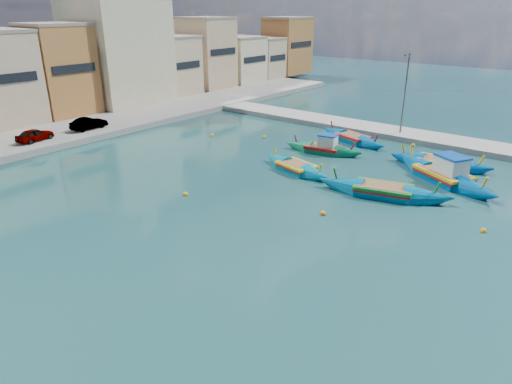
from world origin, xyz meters
TOP-DOWN VIEW (x-y plane):
  - ground at (0.00, 0.00)m, footprint 160.00×160.00m
  - east_quay at (18.00, 0.00)m, footprint 4.00×70.00m
  - north_quay at (0.00, 32.00)m, footprint 80.00×8.00m
  - north_townhouses at (6.68, 39.36)m, footprint 83.20×7.87m
  - church_block at (10.00, 40.00)m, footprint 10.00×10.00m
  - quay_street_lamp at (17.44, 6.00)m, footprint 1.18×0.16m
  - parked_cars at (-7.53, 30.50)m, footprint 16.49×2.38m
  - luzzu_turquoise_cabin at (7.93, -1.26)m, footprint 7.02×9.96m
  - luzzu_blue_cabin at (8.48, 9.25)m, footprint 3.13×7.51m
  - luzzu_cyan_mid at (13.27, 8.94)m, footprint 4.45×8.42m
  - luzzu_green at (2.93, 8.37)m, footprint 3.50×7.46m
  - luzzu_blue_south at (2.51, 1.00)m, footprint 4.48×9.56m
  - luzzu_cyan_south at (10.92, -0.01)m, footprint 3.29×8.44m
  - mooring_buoys at (3.88, 8.16)m, footprint 21.56×26.75m

SIDE VIEW (x-z plane):
  - ground at x=0.00m, z-range 0.00..0.00m
  - mooring_buoys at x=3.88m, z-range -0.10..0.26m
  - luzzu_green at x=2.93m, z-range -0.90..1.38m
  - east_quay at x=18.00m, z-range 0.00..0.50m
  - luzzu_cyan_mid at x=13.27m, z-range -0.96..1.47m
  - luzzu_cyan_south at x=10.92m, z-range -1.00..1.55m
  - luzzu_blue_south at x=2.51m, z-range -1.07..1.63m
  - north_quay at x=0.00m, z-range 0.00..0.60m
  - luzzu_blue_cabin at x=8.48m, z-range -0.98..1.61m
  - luzzu_turquoise_cabin at x=7.93m, z-range -1.24..2.03m
  - parked_cars at x=-7.53m, z-range 0.58..1.77m
  - quay_street_lamp at x=17.44m, z-range 0.34..8.34m
  - north_townhouses at x=6.68m, z-range -0.10..10.09m
  - church_block at x=10.00m, z-range -1.14..17.96m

